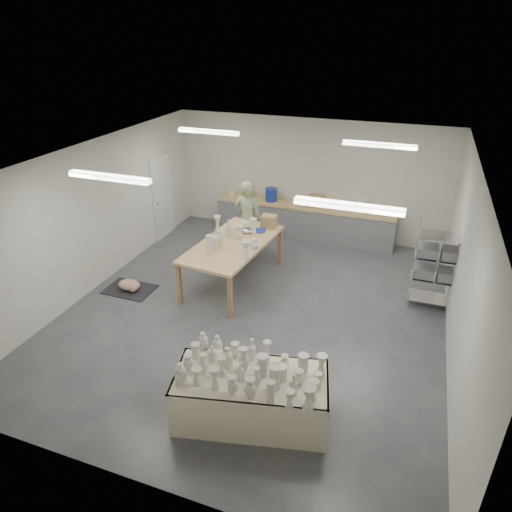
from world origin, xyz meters
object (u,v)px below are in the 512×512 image
at_px(work_table, 236,241).
at_px(red_stool, 252,238).
at_px(drying_table, 251,394).
at_px(potter, 248,219).

relative_size(work_table, red_stool, 5.56).
height_order(work_table, red_stool, work_table).
bearing_deg(work_table, red_stool, 104.21).
xyz_separation_m(drying_table, work_table, (-1.64, 3.53, 0.52)).
distance_m(drying_table, red_stool, 5.41).
xyz_separation_m(drying_table, red_stool, (-1.87, 5.07, -0.11)).
bearing_deg(drying_table, potter, 98.69).
bearing_deg(red_stool, work_table, -81.41).
bearing_deg(work_table, drying_table, -59.50).
bearing_deg(potter, red_stool, -91.23).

